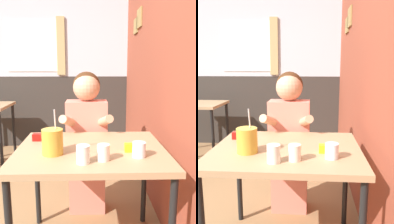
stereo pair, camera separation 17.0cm
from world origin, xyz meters
The scene contains 10 objects.
brick_wall_right centered at (1.34, 1.31, 1.35)m, with size 0.08×4.62×2.70m.
back_wall centered at (-0.01, 2.65, 1.36)m, with size 5.62×0.09×2.70m.
main_table centered at (0.75, 0.27, 0.68)m, with size 0.93×0.77×0.75m.
person_seated centered at (0.71, 0.81, 0.66)m, with size 0.42×0.42×1.22m.
cocktail_pitcher centered at (0.52, 0.17, 0.83)m, with size 0.12×0.12×0.27m.
glass_near_pitcher centered at (1.02, 0.11, 0.80)m, with size 0.08×0.08×0.09m.
glass_center centered at (0.70, 0.03, 0.80)m, with size 0.07×0.07×0.10m.
glass_far_side centered at (0.81, 0.06, 0.80)m, with size 0.07×0.07×0.09m.
condiment_ketchup centered at (0.37, 0.44, 0.78)m, with size 0.06×0.04×0.05m.
condiment_mustard centered at (0.98, 0.20, 0.78)m, with size 0.06×0.04×0.05m.
Camera 1 is at (0.74, -1.24, 1.27)m, focal length 40.00 mm.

